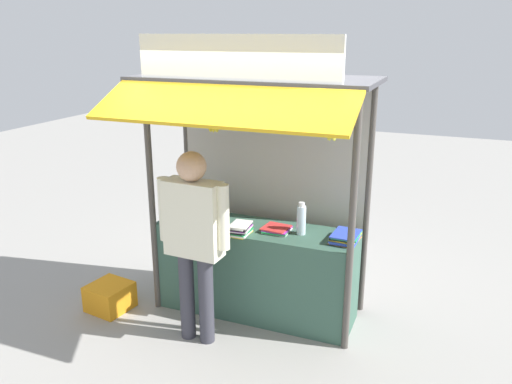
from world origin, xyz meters
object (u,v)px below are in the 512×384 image
water_bottle_mid_right (301,219)px  water_bottle_center (224,207)px  banana_bunch_inner_left (172,117)px  banana_bunch_rightmost (281,124)px  vendor_person (194,231)px  magazine_stack_rear_center (208,222)px  plastic_crate (110,297)px  water_bottle_front_left (210,202)px  magazine_stack_far_left (277,229)px  banana_bunch_leftmost (214,122)px  magazine_stack_front_right (346,237)px  banana_bunch_inner_right (332,131)px  magazine_stack_back_left (240,229)px

water_bottle_mid_right → water_bottle_center: water_bottle_mid_right is taller
banana_bunch_inner_left → banana_bunch_rightmost: size_ratio=0.99×
water_bottle_center → vendor_person: 0.78m
magazine_stack_rear_center → plastic_crate: bearing=-160.2°
water_bottle_front_left → vendor_person: bearing=-73.0°
banana_bunch_inner_left → vendor_person: 0.99m
magazine_stack_far_left → plastic_crate: magazine_stack_far_left is taller
water_bottle_mid_right → vendor_person: size_ratio=0.17×
magazine_stack_rear_center → vendor_person: bearing=-77.1°
magazine_stack_rear_center → banana_bunch_inner_left: bearing=-132.4°
water_bottle_mid_right → plastic_crate: water_bottle_mid_right is taller
water_bottle_mid_right → banana_bunch_inner_left: (-1.06, -0.39, 0.92)m
banana_bunch_leftmost → plastic_crate: bearing=-174.0°
banana_bunch_leftmost → vendor_person: (-0.09, -0.26, -0.89)m
magazine_stack_far_left → water_bottle_center: bearing=165.5°
magazine_stack_rear_center → banana_bunch_rightmost: size_ratio=1.03×
water_bottle_center → magazine_stack_far_left: bearing=-14.5°
water_bottle_mid_right → magazine_stack_front_right: size_ratio=0.95×
banana_bunch_inner_right → magazine_stack_back_left: bearing=168.5°
magazine_stack_front_right → plastic_crate: bearing=-167.5°
magazine_stack_far_left → banana_bunch_rightmost: 1.12m
vendor_person → water_bottle_front_left: bearing=109.7°
water_bottle_front_left → plastic_crate: bearing=-143.4°
banana_bunch_inner_left → banana_bunch_inner_right: same height
magazine_stack_far_left → banana_bunch_rightmost: banana_bunch_rightmost is taller
water_bottle_mid_right → magazine_stack_back_left: bearing=-156.9°
water_bottle_mid_right → plastic_crate: bearing=-164.3°
water_bottle_mid_right → water_bottle_front_left: 0.98m
water_bottle_mid_right → banana_bunch_inner_left: 1.45m
water_bottle_center → magazine_stack_rear_center: size_ratio=0.87×
banana_bunch_leftmost → banana_bunch_rightmost: bearing=-0.1°
water_bottle_front_left → banana_bunch_leftmost: banana_bunch_leftmost is taller
magazine_stack_far_left → banana_bunch_rightmost: size_ratio=0.95×
magazine_stack_back_left → banana_bunch_rightmost: banana_bunch_rightmost is taller
water_bottle_center → banana_bunch_inner_left: 1.10m
magazine_stack_rear_center → magazine_stack_front_right: bearing=6.8°
magazine_stack_rear_center → banana_bunch_leftmost: size_ratio=0.92×
magazine_stack_far_left → magazine_stack_back_left: bearing=-146.0°
water_bottle_mid_right → banana_bunch_leftmost: size_ratio=1.00×
water_bottle_front_left → banana_bunch_inner_right: size_ratio=1.05×
water_bottle_center → plastic_crate: 1.45m
magazine_stack_rear_center → magazine_stack_front_right: 1.28m
water_bottle_center → banana_bunch_rightmost: size_ratio=0.89×
magazine_stack_rear_center → banana_bunch_inner_right: (1.19, -0.22, 0.99)m
magazine_stack_far_left → banana_bunch_leftmost: banana_bunch_leftmost is taller
water_bottle_center → banana_bunch_leftmost: bearing=-71.7°
water_bottle_mid_right → magazine_stack_front_right: 0.42m
magazine_stack_back_left → plastic_crate: (-1.29, -0.29, -0.81)m
magazine_stack_back_left → water_bottle_mid_right: bearing=23.1°
magazine_stack_far_left → banana_bunch_inner_right: size_ratio=0.86×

